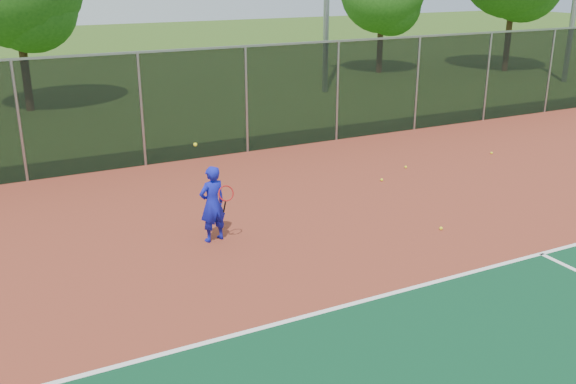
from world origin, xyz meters
name	(u,v)px	position (x,y,z in m)	size (l,w,h in m)	color
court_apron	(500,302)	(0.00, 2.00, 0.01)	(30.00, 20.00, 0.02)	brown
fence_back	(246,99)	(0.00, 12.00, 1.56)	(30.00, 0.06, 3.03)	black
tennis_player	(213,204)	(-3.17, 6.38, 0.78)	(0.61, 0.64, 1.97)	#1219AF
practice_ball_0	(382,180)	(1.88, 7.95, 0.06)	(0.07, 0.07, 0.07)	yellow
practice_ball_2	(491,153)	(6.11, 8.56, 0.06)	(0.07, 0.07, 0.07)	yellow
practice_ball_4	(441,228)	(1.12, 4.77, 0.06)	(0.07, 0.07, 0.07)	yellow
practice_ball_5	(406,167)	(3.08, 8.56, 0.06)	(0.07, 0.07, 0.07)	yellow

